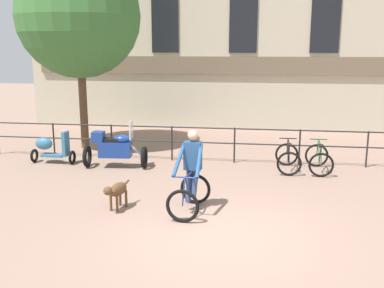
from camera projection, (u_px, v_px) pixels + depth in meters
name	position (u px, v px, depth m)	size (l,w,h in m)	color
ground_plane	(220.00, 234.00, 8.31)	(60.00, 60.00, 0.00)	#8E7060
canal_railing	(235.00, 139.00, 13.18)	(15.05, 0.05, 1.05)	#232326
cyclist_with_bike	(191.00, 176.00, 9.34)	(0.79, 1.23, 1.70)	black
dog	(117.00, 191.00, 9.45)	(0.39, 0.91, 0.60)	brown
parked_motorcycle	(115.00, 148.00, 12.69)	(1.80, 0.75, 1.35)	black
parked_bicycle_near_lamp	(288.00, 158.00, 12.41)	(0.66, 1.11, 0.86)	black
parked_bicycle_mid_left	(319.00, 159.00, 12.30)	(0.67, 1.12, 0.86)	black
parked_scooter	(51.00, 148.00, 13.18)	(1.29, 0.44, 0.96)	black
tree_canalside_left	(79.00, 16.00, 14.33)	(3.95, 3.95, 6.29)	brown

